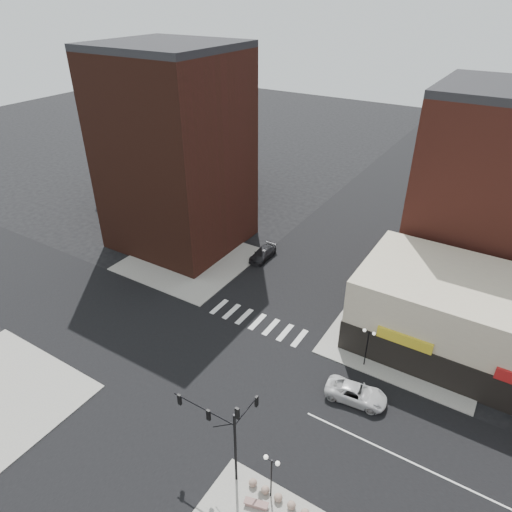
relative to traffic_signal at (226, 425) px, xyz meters
The scene contains 16 objects.
ground 11.76m from the traffic_signal, 132.74° to the left, with size 240.00×240.00×0.00m, color black.
road_ew 11.76m from the traffic_signal, 132.74° to the left, with size 200.00×14.00×0.02m, color black.
road_ns 11.76m from the traffic_signal, 132.74° to the left, with size 14.00×200.00×0.02m, color black.
sidewalk_nw 31.55m from the traffic_signal, 134.23° to the left, with size 15.00×15.00×0.12m, color gray.
sidewalk_ne 23.99m from the traffic_signal, 71.98° to the left, with size 15.00×15.00×0.12m, color gray.
building_nw 37.93m from the traffic_signal, 134.90° to the left, with size 16.00×15.00×25.00m, color #3D1C13.
building_nw_low 57.36m from the traffic_signal, 133.17° to the left, with size 20.00×18.00×12.00m, color #3D1C13.
building_ne_midrise 39.60m from the traffic_signal, 72.51° to the left, with size 18.00×15.00×22.00m, color maroon.
building_ne_row 26.71m from the traffic_signal, 58.92° to the left, with size 24.20×12.20×8.00m.
traffic_signal is the anchor object (origin of this frame).
street_lamp_se_a 4.12m from the traffic_signal, ahead, with size 1.22×0.32×4.16m.
street_lamp_ne 16.62m from the traffic_signal, 73.25° to the left, with size 1.22×0.32×4.16m.
bollard_row 7.07m from the traffic_signal, ahead, with size 6.91×0.61×0.61m.
white_suv 13.42m from the traffic_signal, 63.92° to the left, with size 2.46×5.33×1.48m, color silver.
dark_sedan_north 31.27m from the traffic_signal, 116.32° to the left, with size 1.99×4.89×1.42m, color black.
stone_bench 5.83m from the traffic_signal, 22.17° to the right, with size 1.77×0.95×0.39m.
Camera 1 is at (20.19, -24.80, 31.28)m, focal length 32.00 mm.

